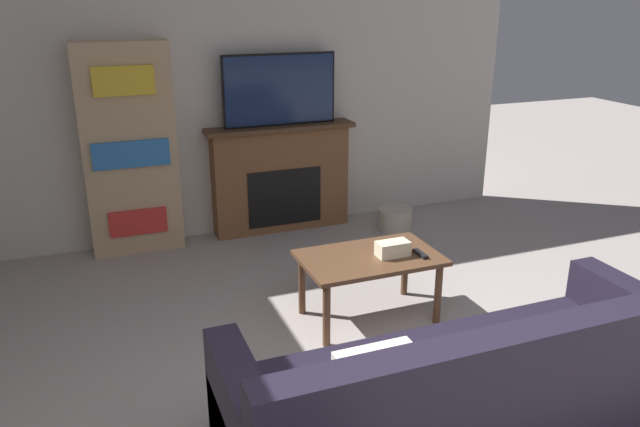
# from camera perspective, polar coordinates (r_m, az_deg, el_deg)

# --- Properties ---
(wall_back) EXTENTS (5.47, 0.06, 2.70)m
(wall_back) POSITION_cam_1_polar(r_m,az_deg,el_deg) (5.71, -7.77, 11.43)
(wall_back) COLOR beige
(wall_back) RESTS_ON ground_plane
(fireplace) EXTENTS (1.38, 0.28, 1.00)m
(fireplace) POSITION_cam_1_polar(r_m,az_deg,el_deg) (5.85, -3.59, 3.30)
(fireplace) COLOR brown
(fireplace) RESTS_ON ground_plane
(tv) EXTENTS (1.04, 0.03, 0.64)m
(tv) POSITION_cam_1_polar(r_m,az_deg,el_deg) (5.66, -3.70, 11.21)
(tv) COLOR black
(tv) RESTS_ON fireplace
(couch) EXTENTS (2.32, 0.89, 0.86)m
(couch) POSITION_cam_1_polar(r_m,az_deg,el_deg) (3.20, 13.28, -16.46)
(couch) COLOR black
(couch) RESTS_ON ground_plane
(coffee_table) EXTENTS (0.93, 0.58, 0.47)m
(coffee_table) POSITION_cam_1_polar(r_m,az_deg,el_deg) (4.25, 4.56, -4.67)
(coffee_table) COLOR brown
(coffee_table) RESTS_ON ground_plane
(tissue_box) EXTENTS (0.22, 0.12, 0.10)m
(tissue_box) POSITION_cam_1_polar(r_m,az_deg,el_deg) (4.22, 6.66, -3.21)
(tissue_box) COLOR beige
(tissue_box) RESTS_ON coffee_table
(remote_control) EXTENTS (0.04, 0.15, 0.02)m
(remote_control) POSITION_cam_1_polar(r_m,az_deg,el_deg) (4.27, 9.16, -3.65)
(remote_control) COLOR black
(remote_control) RESTS_ON coffee_table
(bookshelf) EXTENTS (0.76, 0.29, 1.78)m
(bookshelf) POSITION_cam_1_polar(r_m,az_deg,el_deg) (5.49, -17.01, 5.54)
(bookshelf) COLOR tan
(bookshelf) RESTS_ON ground_plane
(storage_basket) EXTENTS (0.32, 0.32, 0.21)m
(storage_basket) POSITION_cam_1_polar(r_m,az_deg,el_deg) (5.98, 6.88, -0.51)
(storage_basket) COLOR #BCB29E
(storage_basket) RESTS_ON ground_plane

